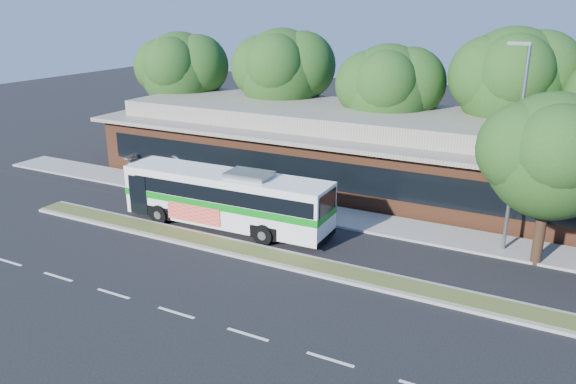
% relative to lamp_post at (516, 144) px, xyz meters
% --- Properties ---
extents(ground, '(120.00, 120.00, 0.00)m').
position_rel_lamp_post_xyz_m(ground, '(-9.56, -6.00, -4.90)').
color(ground, black).
rests_on(ground, ground).
extents(median_strip, '(26.00, 1.10, 0.15)m').
position_rel_lamp_post_xyz_m(median_strip, '(-9.56, -5.40, -4.83)').
color(median_strip, '#3A4B1F').
rests_on(median_strip, ground).
extents(sidewalk, '(44.00, 2.60, 0.12)m').
position_rel_lamp_post_xyz_m(sidewalk, '(-9.56, 0.40, -4.84)').
color(sidewalk, gray).
rests_on(sidewalk, ground).
extents(parking_lot, '(14.00, 12.00, 0.01)m').
position_rel_lamp_post_xyz_m(parking_lot, '(-27.56, 4.00, -4.90)').
color(parking_lot, black).
rests_on(parking_lot, ground).
extents(plaza_building, '(33.20, 11.20, 4.45)m').
position_rel_lamp_post_xyz_m(plaza_building, '(-9.56, 6.99, -2.77)').
color(plaza_building, brown).
rests_on(plaza_building, ground).
extents(lamp_post, '(0.93, 0.18, 9.07)m').
position_rel_lamp_post_xyz_m(lamp_post, '(0.00, 0.00, 0.00)').
color(lamp_post, slate).
rests_on(lamp_post, ground).
extents(tree_bg_a, '(6.47, 5.80, 8.63)m').
position_rel_lamp_post_xyz_m(tree_bg_a, '(-24.15, 9.14, 0.97)').
color(tree_bg_a, black).
rests_on(tree_bg_a, ground).
extents(tree_bg_b, '(6.69, 6.00, 9.00)m').
position_rel_lamp_post_xyz_m(tree_bg_b, '(-16.13, 10.14, 1.24)').
color(tree_bg_b, black).
rests_on(tree_bg_b, ground).
extents(tree_bg_c, '(6.24, 5.60, 8.26)m').
position_rel_lamp_post_xyz_m(tree_bg_c, '(-8.16, 9.13, 0.69)').
color(tree_bg_c, black).
rests_on(tree_bg_c, ground).
extents(tree_bg_d, '(6.91, 6.20, 9.37)m').
position_rel_lamp_post_xyz_m(tree_bg_d, '(-1.12, 10.15, 1.52)').
color(tree_bg_d, black).
rests_on(tree_bg_d, ground).
extents(transit_bus, '(10.77, 2.72, 3.00)m').
position_rel_lamp_post_xyz_m(transit_bus, '(-12.45, -3.29, -3.23)').
color(transit_bus, white).
rests_on(transit_bus, ground).
extents(sedan, '(4.99, 2.63, 1.38)m').
position_rel_lamp_post_xyz_m(sedan, '(-20.65, 1.85, -4.21)').
color(sedan, '#AAABB1').
rests_on(sedan, ground).
extents(sidewalk_tree, '(5.73, 5.14, 7.29)m').
position_rel_lamp_post_xyz_m(sidewalk_tree, '(1.81, -0.58, -0.06)').
color(sidewalk_tree, black).
rests_on(sidewalk_tree, ground).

